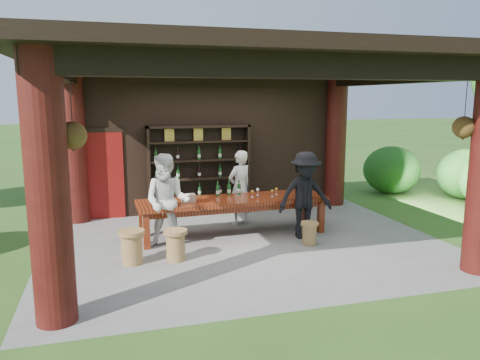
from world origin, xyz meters
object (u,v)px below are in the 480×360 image
object	(u,v)px
stool_near_left	(176,244)
stool_near_right	(309,233)
wine_shelf	(199,170)
stool_far_left	(132,246)
tasting_table	(233,204)
napkin_basket	(188,198)
host	(240,188)
guest_woman	(167,202)
guest_man	(305,195)

from	to	relation	value
stool_near_left	stool_near_right	xyz separation A→B (m)	(2.54, 0.17, -0.05)
wine_shelf	stool_near_right	bearing A→B (deg)	-62.08
wine_shelf	stool_far_left	world-z (taller)	wine_shelf
tasting_table	stool_near_right	distance (m)	1.64
stool_near_right	napkin_basket	size ratio (longest dim) A/B	1.68
host	napkin_basket	distance (m)	1.49
stool_near_left	host	xyz separation A→B (m)	(1.69, 1.96, 0.53)
stool_near_left	stool_far_left	xyz separation A→B (m)	(-0.72, 0.04, 0.02)
stool_far_left	guest_woman	distance (m)	1.11
tasting_table	guest_man	world-z (taller)	guest_man
tasting_table	stool_far_left	bearing A→B (deg)	-150.43
tasting_table	stool_near_left	bearing A→B (deg)	-137.92
host	napkin_basket	world-z (taller)	host
stool_near_right	host	size ratio (longest dim) A/B	0.27
wine_shelf	guest_man	bearing A→B (deg)	-56.13
guest_woman	stool_near_right	bearing A→B (deg)	7.71
wine_shelf	host	size ratio (longest dim) A/B	1.48
stool_far_left	napkin_basket	distance (m)	1.69
stool_near_right	stool_near_left	bearing A→B (deg)	-176.17
wine_shelf	stool_near_left	size ratio (longest dim) A/B	4.49
guest_man	wine_shelf	bearing A→B (deg)	123.48
host	guest_man	bearing A→B (deg)	101.12
stool_far_left	napkin_basket	xyz separation A→B (m)	(1.15, 1.13, 0.52)
host	guest_man	world-z (taller)	guest_man
tasting_table	stool_near_right	xyz separation A→B (m)	(1.21, -1.03, -0.41)
host	guest_man	size ratio (longest dim) A/B	0.95
wine_shelf	stool_near_left	bearing A→B (deg)	-108.31
host	tasting_table	bearing A→B (deg)	40.35
stool_near_left	stool_near_right	world-z (taller)	stool_near_left
guest_woman	stool_near_left	bearing A→B (deg)	-67.85
napkin_basket	stool_far_left	bearing A→B (deg)	-135.56
host	guest_woman	distance (m)	2.14
napkin_basket	stool_near_right	bearing A→B (deg)	-25.21
tasting_table	host	bearing A→B (deg)	64.74
guest_woman	napkin_basket	size ratio (longest dim) A/B	6.71
stool_near_left	guest_man	size ratio (longest dim) A/B	0.31
tasting_table	guest_man	distance (m)	1.44
tasting_table	stool_near_right	size ratio (longest dim) A/B	8.69
wine_shelf	tasting_table	distance (m)	1.93
wine_shelf	tasting_table	bearing A→B (deg)	-80.27
guest_woman	napkin_basket	distance (m)	0.66
host	napkin_basket	size ratio (longest dim) A/B	6.22
guest_woman	guest_man	size ratio (longest dim) A/B	1.02
stool_near_right	wine_shelf	bearing A→B (deg)	117.92
guest_woman	stool_far_left	bearing A→B (deg)	-116.90
wine_shelf	guest_man	world-z (taller)	wine_shelf
wine_shelf	stool_near_right	xyz separation A→B (m)	(1.53, -2.88, -0.83)
stool_near_right	stool_far_left	distance (m)	3.27
stool_near_right	guest_man	bearing A→B (deg)	78.11
wine_shelf	host	xyz separation A→B (m)	(0.68, -1.09, -0.25)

